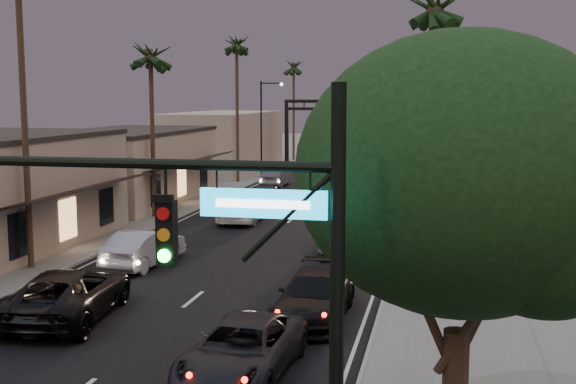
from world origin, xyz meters
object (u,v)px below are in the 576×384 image
at_px(palm_lc, 150,49).
at_px(palm_far, 294,64).
at_px(palm_rb, 439,24).
at_px(oncoming_silver, 144,248).
at_px(corner_tree, 466,185).
at_px(palm_ld, 237,40).
at_px(traffic_signal, 211,266).
at_px(streetlight_right, 412,129).
at_px(arch, 355,116).
at_px(streetlight_left, 264,122).
at_px(curbside_black, 314,296).
at_px(palm_rc, 440,66).
at_px(oncoming_pickup, 68,294).
at_px(curbside_near, 242,349).

xyz_separation_m(palm_lc, palm_far, (0.30, 42.00, 0.97)).
height_order(palm_rb, oncoming_silver, palm_rb).
xyz_separation_m(corner_tree, palm_ld, (-18.08, 47.55, 6.44)).
bearing_deg(traffic_signal, corner_tree, 42.31).
distance_m(streetlight_right, palm_lc, 18.66).
xyz_separation_m(palm_ld, palm_rb, (17.20, -11.00, 0.00)).
relative_size(arch, palm_ld, 1.07).
relative_size(streetlight_right, palm_rb, 0.63).
xyz_separation_m(traffic_signal, palm_lc, (-14.29, 32.00, 5.39)).
relative_size(corner_tree, palm_rb, 0.62).
xyz_separation_m(streetlight_left, palm_ld, (-1.68, -3.00, 7.09)).
bearing_deg(curbside_black, streetlight_left, 107.69).
height_order(corner_tree, oncoming_silver, corner_tree).
height_order(corner_tree, palm_rc, palm_rc).
bearing_deg(palm_rc, arch, 145.11).
bearing_deg(palm_ld, palm_lc, -90.00).
height_order(traffic_signal, oncoming_pickup, traffic_signal).
height_order(corner_tree, palm_far, palm_far).
distance_m(corner_tree, oncoming_silver, 21.72).
bearing_deg(arch, palm_ld, -119.83).
distance_m(oncoming_pickup, curbside_black, 8.44).
relative_size(corner_tree, curbside_black, 1.58).
distance_m(palm_rc, curbside_black, 47.50).
height_order(arch, palm_rc, palm_rc).
bearing_deg(corner_tree, streetlight_right, 93.89).
bearing_deg(streetlight_right, traffic_signal, -91.72).
height_order(corner_tree, arch, corner_tree).
xyz_separation_m(arch, oncoming_silver, (-3.99, -46.30, -4.70)).
relative_size(arch, palm_far, 1.15).
height_order(palm_lc, palm_ld, palm_ld).
relative_size(corner_tree, curbside_near, 1.60).
distance_m(traffic_signal, palm_ld, 53.47).
bearing_deg(curbside_black, oncoming_silver, 147.05).
relative_size(palm_rb, curbside_black, 2.55).
xyz_separation_m(streetlight_right, streetlight_left, (-13.84, 13.00, 0.00)).
distance_m(traffic_signal, palm_rb, 40.77).
distance_m(oncoming_silver, curbside_black, 10.73).
bearing_deg(palm_rb, corner_tree, -88.63).
distance_m(streetlight_right, oncoming_pickup, 31.23).
bearing_deg(palm_lc, curbside_near, -62.44).
bearing_deg(palm_rc, curbside_black, -94.60).
relative_size(streetlight_right, streetlight_left, 1.00).
height_order(palm_ld, curbside_black, palm_ld).
height_order(oncoming_pickup, oncoming_silver, oncoming_pickup).
bearing_deg(traffic_signal, palm_far, 100.70).
distance_m(palm_lc, curbside_black, 24.74).
bearing_deg(palm_far, curbside_near, -79.55).
bearing_deg(traffic_signal, palm_lc, 114.06).
height_order(palm_lc, curbside_black, palm_lc).
bearing_deg(curbside_black, arch, 96.72).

